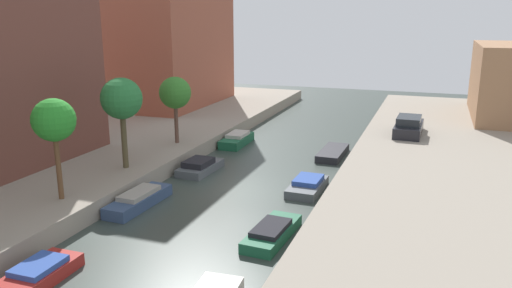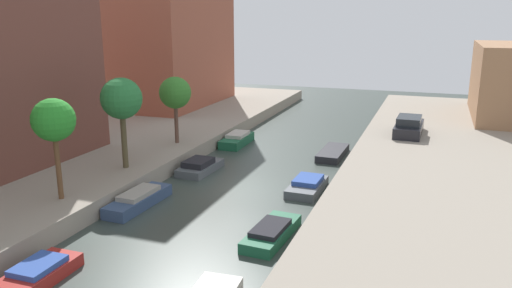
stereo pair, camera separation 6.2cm
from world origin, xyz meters
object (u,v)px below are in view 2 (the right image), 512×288
(apartment_tower_far, at_px, (159,2))
(moored_boat_right_2, at_px, (271,232))
(moored_boat_left_1, at_px, (38,274))
(moored_boat_right_3, at_px, (307,185))
(street_tree_2, at_px, (121,99))
(parked_car, at_px, (409,127))
(street_tree_1, at_px, (54,121))
(moored_boat_right_4, at_px, (333,153))
(street_tree_3, at_px, (175,93))
(moored_boat_left_3, at_px, (200,167))
(moored_boat_left_4, at_px, (237,140))
(moored_boat_left_2, at_px, (139,200))

(apartment_tower_far, xyz_separation_m, moored_boat_right_2, (19.54, -24.61, -10.49))
(apartment_tower_far, relative_size, moored_boat_left_1, 5.79)
(moored_boat_right_2, relative_size, moored_boat_right_3, 1.15)
(street_tree_2, xyz_separation_m, parked_car, (15.04, 14.27, -3.42))
(street_tree_1, relative_size, street_tree_2, 0.94)
(street_tree_1, height_order, moored_boat_right_4, street_tree_1)
(street_tree_3, distance_m, parked_car, 17.31)
(moored_boat_left_1, height_order, moored_boat_right_3, same)
(moored_boat_left_1, bearing_deg, street_tree_3, 101.10)
(street_tree_3, relative_size, moored_boat_left_1, 1.36)
(moored_boat_left_1, bearing_deg, street_tree_1, 122.21)
(street_tree_2, relative_size, moored_boat_right_2, 1.28)
(street_tree_3, relative_size, moored_boat_right_3, 1.29)
(moored_boat_right_4, bearing_deg, street_tree_2, -136.06)
(moored_boat_left_1, bearing_deg, moored_boat_left_3, 91.02)
(street_tree_3, xyz_separation_m, moored_boat_right_2, (10.35, -10.48, -4.16))
(street_tree_1, relative_size, moored_boat_right_3, 1.37)
(moored_boat_left_1, relative_size, moored_boat_left_4, 0.85)
(street_tree_2, height_order, moored_boat_left_4, street_tree_2)
(parked_car, distance_m, moored_boat_left_3, 16.18)
(moored_boat_left_2, bearing_deg, moored_boat_left_3, 86.38)
(moored_boat_left_3, xyz_separation_m, moored_boat_right_3, (7.25, -1.10, -0.05))
(street_tree_1, distance_m, moored_boat_right_4, 19.01)
(moored_boat_left_1, xyz_separation_m, moored_boat_right_4, (6.94, 20.61, -0.07))
(street_tree_3, relative_size, moored_boat_right_2, 1.12)
(street_tree_2, bearing_deg, street_tree_1, -90.00)
(street_tree_3, xyz_separation_m, moored_boat_left_4, (2.70, 4.46, -4.07))
(apartment_tower_far, relative_size, moored_boat_left_2, 4.35)
(moored_boat_right_2, bearing_deg, street_tree_2, 157.59)
(moored_boat_left_1, height_order, moored_boat_left_3, moored_boat_left_3)
(moored_boat_left_3, xyz_separation_m, moored_boat_right_4, (7.19, 6.42, -0.11))
(street_tree_3, height_order, parked_car, street_tree_3)
(apartment_tower_far, distance_m, street_tree_2, 23.06)
(street_tree_1, xyz_separation_m, moored_boat_left_3, (3.07, 8.91, -4.48))
(moored_boat_left_1, bearing_deg, parked_car, 64.87)
(moored_boat_left_1, bearing_deg, moored_boat_right_2, 42.52)
(moored_boat_left_2, height_order, moored_boat_left_4, moored_boat_left_4)
(moored_boat_left_2, bearing_deg, street_tree_3, 106.31)
(street_tree_2, height_order, moored_boat_right_3, street_tree_2)
(parked_car, height_order, moored_boat_right_3, parked_car)
(street_tree_3, height_order, moored_boat_left_1, street_tree_3)
(moored_boat_left_3, xyz_separation_m, moored_boat_right_2, (7.29, -7.73, -0.05))
(street_tree_1, distance_m, moored_boat_right_2, 11.36)
(moored_boat_left_1, relative_size, moored_boat_left_3, 0.94)
(street_tree_3, xyz_separation_m, moored_boat_right_3, (10.32, -3.84, -4.15))
(apartment_tower_far, xyz_separation_m, moored_boat_left_2, (11.85, -23.24, -10.43))
(street_tree_1, xyz_separation_m, street_tree_2, (-0.00, 5.45, 0.17))
(moored_boat_left_2, height_order, moored_boat_right_4, moored_boat_left_2)
(parked_car, xyz_separation_m, moored_boat_right_4, (-4.78, -4.39, -1.34))
(street_tree_2, bearing_deg, apartment_tower_far, 114.30)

